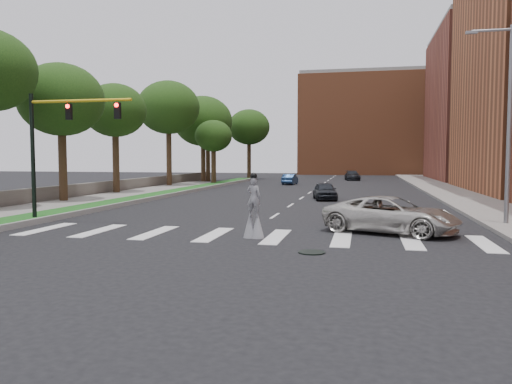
{
  "coord_description": "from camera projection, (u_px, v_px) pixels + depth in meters",
  "views": [
    {
      "loc": [
        4.62,
        -18.33,
        3.16
      ],
      "look_at": [
        0.23,
        2.1,
        1.7
      ],
      "focal_mm": 35.0,
      "sensor_mm": 36.0,
      "label": 1
    }
  ],
  "objects": [
    {
      "name": "ground_plane",
      "position": [
        239.0,
        240.0,
        19.07
      ],
      "size": [
        160.0,
        160.0,
        0.0
      ],
      "primitive_type": "plane",
      "color": "black",
      "rests_on": "ground"
    },
    {
      "name": "grass_median",
      "position": [
        162.0,
        194.0,
        40.97
      ],
      "size": [
        2.0,
        60.0,
        0.25
      ],
      "primitive_type": "cube",
      "color": "#154C17",
      "rests_on": "ground"
    },
    {
      "name": "median_curb",
      "position": [
        174.0,
        194.0,
        40.75
      ],
      "size": [
        0.2,
        60.0,
        0.28
      ],
      "primitive_type": "cube",
      "color": "gray",
      "rests_on": "ground"
    },
    {
      "name": "sidewalk_left",
      "position": [
        57.0,
        205.0,
        31.85
      ],
      "size": [
        4.0,
        60.0,
        0.18
      ],
      "primitive_type": "cube",
      "color": "slate",
      "rests_on": "ground"
    },
    {
      "name": "sidewalk_right",
      "position": [
        461.0,
        195.0,
        40.82
      ],
      "size": [
        5.0,
        90.0,
        0.18
      ],
      "primitive_type": "cube",
      "color": "slate",
      "rests_on": "ground"
    },
    {
      "name": "stone_wall",
      "position": [
        113.0,
        187.0,
        44.05
      ],
      "size": [
        0.5,
        56.0,
        1.1
      ],
      "primitive_type": "cube",
      "color": "#59544C",
      "rests_on": "ground"
    },
    {
      "name": "manhole",
      "position": [
        312.0,
        252.0,
        16.49
      ],
      "size": [
        0.9,
        0.9,
        0.04
      ],
      "primitive_type": "cylinder",
      "color": "black",
      "rests_on": "ground"
    },
    {
      "name": "building_far",
      "position": [
        497.0,
        106.0,
        66.42
      ],
      "size": [
        16.0,
        22.0,
        20.0
      ],
      "primitive_type": "cube",
      "color": "brown",
      "rests_on": "ground"
    },
    {
      "name": "building_backdrop",
      "position": [
        371.0,
        126.0,
        93.25
      ],
      "size": [
        26.0,
        14.0,
        18.0
      ],
      "primitive_type": "cube",
      "color": "#A35733",
      "rests_on": "ground"
    },
    {
      "name": "streetlight",
      "position": [
        507.0,
        118.0,
        22.29
      ],
      "size": [
        2.05,
        0.2,
        9.0
      ],
      "color": "slate",
      "rests_on": "ground"
    },
    {
      "name": "traffic_signal",
      "position": [
        55.0,
        136.0,
        23.75
      ],
      "size": [
        5.3,
        0.23,
        6.2
      ],
      "color": "black",
      "rests_on": "ground"
    },
    {
      "name": "stilt_performer",
      "position": [
        254.0,
        214.0,
        19.49
      ],
      "size": [
        0.84,
        0.56,
        2.56
      ],
      "rotation": [
        0.0,
        0.0,
        3.0
      ],
      "color": "#332214",
      "rests_on": "ground"
    },
    {
      "name": "suv_crossing",
      "position": [
        391.0,
        215.0,
        20.73
      ],
      "size": [
        6.06,
        4.36,
        1.53
      ],
      "primitive_type": "imported",
      "rotation": [
        0.0,
        0.0,
        1.2
      ],
      "color": "beige",
      "rests_on": "ground"
    },
    {
      "name": "car_near",
      "position": [
        325.0,
        191.0,
        37.1
      ],
      "size": [
        2.26,
        4.11,
        1.32
      ],
      "primitive_type": "imported",
      "rotation": [
        0.0,
        0.0,
        0.19
      ],
      "color": "black",
      "rests_on": "ground"
    },
    {
      "name": "car_mid",
      "position": [
        290.0,
        179.0,
        57.75
      ],
      "size": [
        1.5,
        3.78,
        1.22
      ],
      "primitive_type": "imported",
      "rotation": [
        0.0,
        0.0,
        3.09
      ],
      "color": "navy",
      "rests_on": "ground"
    },
    {
      "name": "car_far",
      "position": [
        352.0,
        175.0,
        68.34
      ],
      "size": [
        2.41,
        4.72,
        1.31
      ],
      "primitive_type": "imported",
      "rotation": [
        0.0,
        0.0,
        0.13
      ],
      "color": "black",
      "rests_on": "ground"
    },
    {
      "name": "tree_2",
      "position": [
        61.0,
        100.0,
        34.08
      ],
      "size": [
        5.83,
        5.83,
        9.57
      ],
      "color": "#332214",
      "rests_on": "ground"
    },
    {
      "name": "tree_3",
      "position": [
        115.0,
        111.0,
        42.12
      ],
      "size": [
        5.3,
        5.3,
        9.37
      ],
      "color": "#332214",
      "rests_on": "ground"
    },
    {
      "name": "tree_4",
      "position": [
        168.0,
        108.0,
        52.88
      ],
      "size": [
        6.62,
        6.62,
        11.25
      ],
      "color": "#332214",
      "rests_on": "ground"
    },
    {
      "name": "tree_5",
      "position": [
        208.0,
        119.0,
        65.0
      ],
      "size": [
        5.63,
        5.63,
        10.58
      ],
      "color": "#332214",
      "rests_on": "ground"
    },
    {
      "name": "tree_6",
      "position": [
        213.0,
        136.0,
        56.92
      ],
      "size": [
        4.25,
        4.25,
        7.4
      ],
      "color": "#332214",
      "rests_on": "ground"
    },
    {
      "name": "tree_7",
      "position": [
        249.0,
        127.0,
        71.07
      ],
      "size": [
        5.92,
        5.92,
        9.98
      ],
      "color": "#332214",
      "rests_on": "ground"
    },
    {
      "name": "tree_8",
      "position": [
        203.0,
        121.0,
        61.42
      ],
      "size": [
        7.24,
        7.24,
        10.68
      ],
      "color": "#332214",
      "rests_on": "ground"
    }
  ]
}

